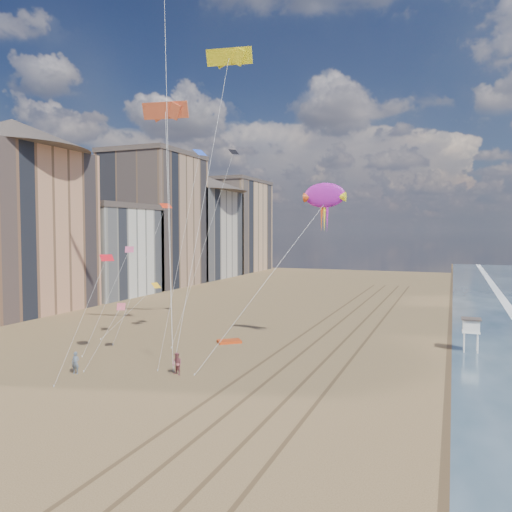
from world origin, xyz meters
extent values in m
plane|color=brown|center=(0.00, 0.00, 0.00)|extent=(260.00, 260.00, 0.00)
plane|color=#42301E|center=(19.00, 40.00, 0.00)|extent=(260.00, 260.00, 0.00)
cube|color=brown|center=(-1.20, 30.00, 0.01)|extent=(0.28, 120.00, 0.01)
cube|color=brown|center=(1.20, 30.00, 0.01)|extent=(0.28, 120.00, 0.01)
cube|color=brown|center=(4.00, 30.00, 0.01)|extent=(0.28, 120.00, 0.01)
cube|color=brown|center=(6.20, 30.00, 0.01)|extent=(0.28, 120.00, 0.01)
cube|color=tan|center=(-45.50, 34.00, 12.00)|extent=(15.00, 20.00, 24.00)
cone|color=#473D38|center=(-45.50, 34.00, 26.20)|extent=(31.11, 31.11, 4.40)
cube|color=silver|center=(-45.00, 54.00, 8.00)|extent=(14.00, 18.00, 16.00)
cube|color=#473D38|center=(-45.00, 54.00, 16.50)|extent=(14.28, 18.36, 1.00)
cube|color=tan|center=(-46.00, 72.00, 14.00)|extent=(16.00, 20.00, 28.00)
cube|color=#473D38|center=(-46.00, 72.00, 28.50)|extent=(16.32, 20.40, 1.00)
cube|color=#BCB2A3|center=(-45.50, 92.00, 11.00)|extent=(15.00, 22.00, 22.00)
cone|color=#473D38|center=(-45.50, 92.00, 24.20)|extent=(34.22, 34.22, 4.40)
cube|color=tan|center=(-46.00, 114.00, 13.00)|extent=(16.00, 24.00, 26.00)
cube|color=#473D38|center=(-46.00, 114.00, 26.50)|extent=(16.32, 24.48, 1.00)
cylinder|color=white|center=(16.12, 31.64, 0.93)|extent=(0.12, 0.12, 1.86)
cylinder|color=white|center=(17.36, 31.64, 0.93)|extent=(0.12, 0.12, 1.86)
cylinder|color=white|center=(16.12, 32.88, 0.93)|extent=(0.12, 0.12, 1.86)
cylinder|color=white|center=(17.36, 32.88, 0.93)|extent=(0.12, 0.12, 1.86)
cube|color=white|center=(16.74, 32.26, 2.02)|extent=(1.65, 1.65, 0.12)
cube|color=white|center=(16.74, 32.26, 2.64)|extent=(1.55, 1.55, 1.14)
cube|color=#473D38|center=(16.74, 32.26, 3.31)|extent=(1.86, 1.86, 0.10)
cube|color=#D64012|center=(-7.39, 26.99, 0.14)|extent=(2.90, 2.74, 0.28)
ellipsoid|color=#A719A4|center=(2.72, 28.13, 15.68)|extent=(4.35, 0.82, 2.58)
cone|color=#CB4313|center=(1.17, 28.13, 15.49)|extent=(1.17, 0.97, 0.97)
cone|color=yellow|center=(4.28, 28.13, 15.49)|extent=(1.17, 0.97, 0.97)
cylinder|color=silver|center=(-1.16, 21.50, 7.35)|extent=(0.03, 0.03, 21.26)
imported|color=slate|center=(-14.62, 11.58, 0.94)|extent=(0.74, 0.55, 1.88)
imported|color=#964C52|center=(-6.46, 14.47, 0.94)|extent=(1.09, 0.97, 1.88)
cube|color=yellow|center=(-7.44, 27.26, 30.44)|extent=(4.97, 1.65, 1.70)
cube|color=#E55B33|center=(-13.27, 23.99, 24.64)|extent=(4.98, 1.65, 1.70)
plane|color=black|center=(-9.88, 33.81, 21.57)|extent=(1.69, 1.71, 0.74)
plane|color=#D75361|center=(-15.59, 19.18, 4.58)|extent=(1.37, 1.31, 0.60)
plane|color=blue|center=(-8.53, 22.63, 19.83)|extent=(1.65, 1.72, 0.71)
plane|color=yellow|center=(-19.53, 31.52, 5.25)|extent=(1.43, 1.50, 0.61)
plane|color=red|center=(-16.90, 29.78, 15.05)|extent=(2.10, 2.11, 0.64)
plane|color=red|center=(-14.85, 16.17, 9.60)|extent=(2.04, 2.04, 0.55)
plane|color=#CA4E73|center=(-17.30, 23.04, 10.09)|extent=(1.53, 1.48, 0.61)
camera|label=1|loc=(14.93, -21.48, 12.18)|focal=35.00mm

